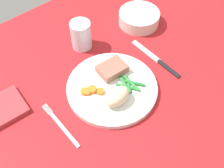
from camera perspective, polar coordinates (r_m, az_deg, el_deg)
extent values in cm
cube|color=red|center=(83.65, 0.07, 0.92)|extent=(120.00, 90.00, 2.00)
cylinder|color=white|center=(79.53, 0.00, -0.79)|extent=(26.53, 26.53, 1.60)
cube|color=#A86B56|center=(81.36, 0.01, 3.19)|extent=(8.58, 6.71, 2.48)
ellipsoid|color=beige|center=(74.09, 0.99, -2.63)|extent=(7.91, 5.25, 4.37)
cylinder|color=orange|center=(77.28, -2.46, -1.56)|extent=(2.23, 2.23, 0.89)
cylinder|color=orange|center=(77.35, -5.23, -1.71)|extent=(2.07, 2.07, 0.96)
cylinder|color=orange|center=(77.44, -5.83, -1.66)|extent=(2.16, 2.16, 1.00)
cylinder|color=orange|center=(77.58, -4.13, -1.16)|extent=(2.45, 2.45, 1.26)
cylinder|color=orange|center=(77.82, -5.66, -1.31)|extent=(2.04, 2.04, 0.91)
cylinder|color=#2D8C38|center=(78.46, 3.36, -0.53)|extent=(4.26, 6.24, 0.74)
cylinder|color=#2D8C38|center=(79.11, 4.22, 0.09)|extent=(1.14, 6.48, 0.86)
cylinder|color=#2D8C38|center=(79.47, 2.57, 0.45)|extent=(3.01, 5.59, 0.68)
cylinder|color=#2D8C38|center=(79.30, 4.44, 0.26)|extent=(4.63, 6.21, 0.89)
cylinder|color=#2D8C38|center=(79.03, 3.53, -0.05)|extent=(3.71, 5.48, 0.67)
cylinder|color=#2D8C38|center=(78.78, 3.07, -0.14)|extent=(2.11, 5.91, 0.86)
cube|color=silver|center=(73.98, -9.95, -9.42)|extent=(1.00, 13.00, 0.40)
cube|color=silver|center=(78.05, -13.74, -5.43)|extent=(0.24, 3.60, 0.40)
cube|color=silver|center=(78.11, -13.50, -5.28)|extent=(0.24, 3.60, 0.40)
cube|color=silver|center=(78.18, -13.25, -5.12)|extent=(0.24, 3.60, 0.40)
cube|color=silver|center=(78.24, -13.01, -4.97)|extent=(0.24, 3.60, 0.40)
cube|color=black|center=(86.68, 11.76, 3.15)|extent=(1.30, 9.00, 0.64)
cube|color=silver|center=(90.68, 7.11, 6.85)|extent=(1.70, 12.00, 0.40)
cylinder|color=silver|center=(89.39, -6.50, 10.17)|extent=(6.66, 6.66, 9.46)
cylinder|color=silver|center=(90.92, -6.37, 9.12)|extent=(6.13, 6.13, 4.97)
cylinder|color=silver|center=(99.63, 5.68, 13.62)|extent=(14.31, 14.31, 4.55)
cylinder|color=#B24C3F|center=(98.99, 5.73, 14.08)|extent=(12.17, 12.17, 2.50)
cube|color=#B2383D|center=(81.49, -21.89, -4.75)|extent=(12.28, 11.25, 1.38)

